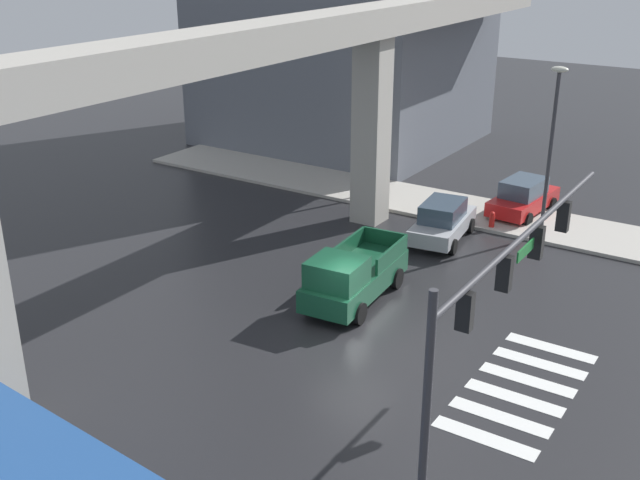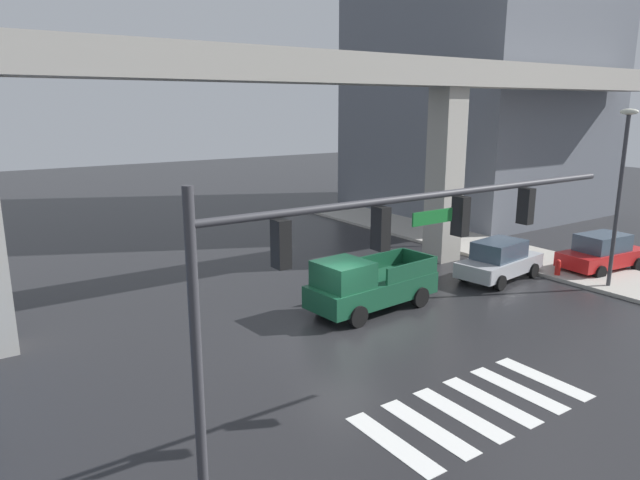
% 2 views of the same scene
% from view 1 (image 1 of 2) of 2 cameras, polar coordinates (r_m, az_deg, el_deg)
% --- Properties ---
extents(ground_plane, '(120.00, 120.00, 0.00)m').
position_cam_1_polar(ground_plane, '(24.86, 2.57, -7.22)').
color(ground_plane, '#232326').
extents(crosswalk_stripes, '(6.05, 2.80, 0.01)m').
position_cam_1_polar(crosswalk_stripes, '(22.96, 14.79, -10.69)').
color(crosswalk_stripes, silver).
rests_on(crosswalk_stripes, ground).
extents(elevated_overpass, '(52.77, 1.91, 9.38)m').
position_cam_1_polar(elevated_overpass, '(24.94, -7.15, 12.09)').
color(elevated_overpass, '#ADA89E').
rests_on(elevated_overpass, ground).
extents(sidewalk_east, '(4.00, 36.00, 0.15)m').
position_cam_1_polar(sidewalk_east, '(36.43, 10.46, 2.29)').
color(sidewalk_east, '#ADA89E').
rests_on(sidewalk_east, ground).
extents(pickup_truck, '(5.24, 2.40, 2.08)m').
position_cam_1_polar(pickup_truck, '(26.59, 2.40, -2.79)').
color(pickup_truck, '#14472D').
rests_on(pickup_truck, ground).
extents(sedan_silver, '(4.49, 2.38, 1.72)m').
position_cam_1_polar(sedan_silver, '(32.53, 9.16, 1.42)').
color(sedan_silver, '#A8AAAF').
rests_on(sedan_silver, ground).
extents(sedan_red, '(4.44, 2.26, 1.72)m').
position_cam_1_polar(sedan_red, '(36.29, 14.96, 3.12)').
color(sedan_red, red).
rests_on(sedan_red, ground).
extents(traffic_signal_mast, '(10.89, 0.32, 6.20)m').
position_cam_1_polar(traffic_signal_mast, '(17.52, 13.34, -3.79)').
color(traffic_signal_mast, '#38383D').
rests_on(traffic_signal_mast, ground).
extents(street_lamp_near_corner, '(0.44, 0.70, 7.24)m').
position_cam_1_polar(street_lamp_near_corner, '(32.76, 16.99, 7.67)').
color(street_lamp_near_corner, '#38383D').
rests_on(street_lamp_near_corner, ground).
extents(street_lamp_mid_block, '(0.44, 0.70, 7.24)m').
position_cam_1_polar(street_lamp_mid_block, '(36.23, 3.07, 9.90)').
color(street_lamp_mid_block, '#38383D').
rests_on(street_lamp_mid_block, ground).
extents(fire_hydrant, '(0.24, 0.24, 0.85)m').
position_cam_1_polar(fire_hydrant, '(34.18, 12.74, 1.42)').
color(fire_hydrant, red).
rests_on(fire_hydrant, ground).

